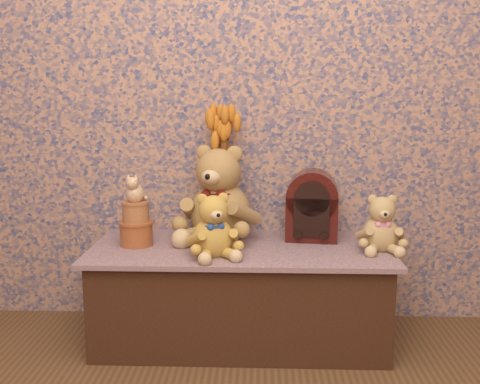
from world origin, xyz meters
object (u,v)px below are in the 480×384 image
(teddy_small, at_px, (381,220))
(cathedral_radio, at_px, (312,205))
(biscuit_tin_lower, at_px, (136,234))
(teddy_large, at_px, (220,189))
(ceramic_vase, at_px, (222,216))
(cat_figurine, at_px, (135,187))
(teddy_medium, at_px, (213,222))

(teddy_small, bearing_deg, cathedral_radio, 149.31)
(biscuit_tin_lower, bearing_deg, cathedral_radio, 9.65)
(teddy_large, height_order, teddy_small, teddy_large)
(ceramic_vase, bearing_deg, biscuit_tin_lower, -158.29)
(teddy_large, relative_size, teddy_small, 1.79)
(ceramic_vase, distance_m, cat_figurine, 0.41)
(teddy_small, bearing_deg, teddy_large, 167.93)
(teddy_medium, bearing_deg, biscuit_tin_lower, 138.16)
(cathedral_radio, height_order, biscuit_tin_lower, cathedral_radio)
(teddy_large, bearing_deg, ceramic_vase, 97.22)
(teddy_large, relative_size, cat_figurine, 3.63)
(ceramic_vase, relative_size, cat_figurine, 1.61)
(ceramic_vase, relative_size, biscuit_tin_lower, 1.43)
(teddy_small, relative_size, ceramic_vase, 1.26)
(teddy_small, relative_size, cat_figurine, 2.02)
(ceramic_vase, xyz_separation_m, cat_figurine, (-0.35, -0.14, 0.15))
(cathedral_radio, xyz_separation_m, cat_figurine, (-0.75, -0.13, 0.09))
(ceramic_vase, bearing_deg, teddy_medium, -93.70)
(teddy_small, height_order, cat_figurine, cat_figurine)
(cat_figurine, bearing_deg, cathedral_radio, 15.89)
(teddy_medium, height_order, teddy_small, teddy_medium)
(cathedral_radio, bearing_deg, teddy_large, -171.68)
(teddy_medium, bearing_deg, cat_figurine, 138.16)
(teddy_large, distance_m, biscuit_tin_lower, 0.40)
(teddy_large, bearing_deg, cathedral_radio, 20.17)
(biscuit_tin_lower, height_order, cat_figurine, cat_figurine)
(cathedral_radio, distance_m, cat_figurine, 0.76)
(cat_figurine, bearing_deg, teddy_large, 24.54)
(teddy_medium, distance_m, cathedral_radio, 0.49)
(biscuit_tin_lower, xyz_separation_m, cat_figurine, (0.00, 0.00, 0.20))
(cathedral_radio, distance_m, ceramic_vase, 0.40)
(cathedral_radio, xyz_separation_m, biscuit_tin_lower, (-0.75, -0.13, -0.10))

